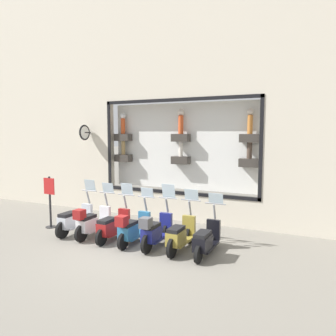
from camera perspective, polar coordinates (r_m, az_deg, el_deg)
ground_plane at (r=9.36m, az=-7.12°, el=-13.96°), size 120.00×120.00×0.00m
building_facade at (r=12.15m, az=2.04°, el=15.60°), size 1.23×36.00×10.19m
scooter_black_0 at (r=8.82m, az=6.61°, el=-12.38°), size 1.79×0.61×1.52m
scooter_olive_1 at (r=9.07m, az=2.13°, el=-11.67°), size 1.80×0.60×1.58m
scooter_navy_2 at (r=9.31m, az=-2.25°, el=-10.90°), size 1.81×0.60×1.69m
scooter_teal_3 at (r=9.65m, az=-6.23°, el=-10.46°), size 1.79×0.61×1.52m
scooter_red_4 at (r=10.11m, az=-9.64°, el=-9.95°), size 1.80×0.60×1.62m
scooter_white_5 at (r=10.47m, az=-13.17°, el=-9.17°), size 1.80×0.60×1.58m
scooter_silver_6 at (r=10.99m, az=-16.00°, el=-8.71°), size 1.81×0.61×1.64m
shop_sign_post at (r=11.83m, az=-19.89°, el=-5.27°), size 0.36×0.45×1.75m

